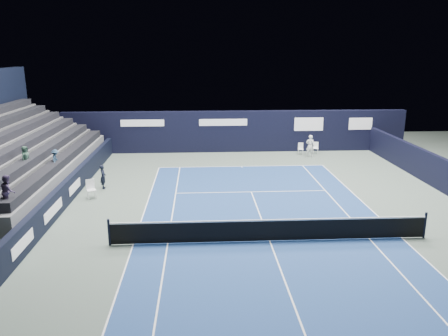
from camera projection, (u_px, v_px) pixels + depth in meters
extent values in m
plane|color=#4D5B51|center=(263.00, 223.00, 19.60)|extent=(48.00, 48.00, 0.00)
cube|color=navy|center=(270.00, 241.00, 17.67)|extent=(10.97, 23.77, 0.01)
cube|color=black|center=(444.00, 175.00, 23.80)|extent=(0.30, 22.00, 1.80)
cube|color=white|center=(301.00, 149.00, 32.42)|extent=(0.43, 0.41, 0.04)
cube|color=white|center=(301.00, 146.00, 32.52)|extent=(0.38, 0.08, 0.45)
cylinder|color=white|center=(303.00, 151.00, 32.61)|extent=(0.02, 0.02, 0.40)
cylinder|color=white|center=(298.00, 151.00, 32.63)|extent=(0.02, 0.02, 0.40)
cylinder|color=white|center=(303.00, 152.00, 32.31)|extent=(0.02, 0.02, 0.40)
cylinder|color=white|center=(299.00, 152.00, 32.33)|extent=(0.02, 0.02, 0.40)
cube|color=white|center=(301.00, 145.00, 32.52)|extent=(0.32, 0.11, 0.29)
cube|color=white|center=(316.00, 148.00, 32.73)|extent=(0.45, 0.43, 0.04)
cube|color=white|center=(316.00, 145.00, 32.83)|extent=(0.38, 0.11, 0.45)
cylinder|color=white|center=(318.00, 151.00, 32.90)|extent=(0.02, 0.02, 0.40)
cylinder|color=white|center=(313.00, 150.00, 32.95)|extent=(0.02, 0.02, 0.40)
cylinder|color=white|center=(318.00, 151.00, 32.61)|extent=(0.02, 0.02, 0.40)
cylinder|color=white|center=(313.00, 151.00, 32.66)|extent=(0.02, 0.02, 0.40)
cube|color=white|center=(91.00, 190.00, 22.66)|extent=(0.58, 0.57, 0.04)
cube|color=white|center=(90.00, 184.00, 22.76)|extent=(0.42, 0.21, 0.53)
cylinder|color=white|center=(95.00, 193.00, 22.95)|extent=(0.03, 0.03, 0.47)
cylinder|color=white|center=(87.00, 194.00, 22.79)|extent=(0.03, 0.03, 0.47)
cylinder|color=white|center=(96.00, 195.00, 22.64)|extent=(0.03, 0.03, 0.47)
cylinder|color=white|center=(89.00, 196.00, 22.48)|extent=(0.03, 0.03, 0.47)
imported|color=black|center=(103.00, 177.00, 24.29)|extent=(0.43, 0.55, 1.36)
cube|color=white|center=(242.00, 166.00, 29.13)|extent=(10.97, 0.06, 0.00)
cube|color=white|center=(402.00, 238.00, 17.97)|extent=(0.06, 23.77, 0.00)
cube|color=white|center=(133.00, 244.00, 17.37)|extent=(0.06, 23.77, 0.00)
cube|color=white|center=(369.00, 239.00, 17.89)|extent=(0.06, 23.77, 0.00)
cube|color=white|center=(168.00, 243.00, 17.44)|extent=(0.06, 23.77, 0.00)
cube|color=white|center=(251.00, 192.00, 23.84)|extent=(8.23, 0.06, 0.00)
cube|color=white|center=(270.00, 241.00, 17.67)|extent=(0.06, 12.80, 0.00)
cube|color=white|center=(242.00, 167.00, 28.98)|extent=(0.06, 0.30, 0.00)
cylinder|color=black|center=(425.00, 225.00, 17.88)|extent=(0.10, 0.10, 1.10)
cylinder|color=black|center=(109.00, 232.00, 17.18)|extent=(0.10, 0.10, 1.10)
cube|color=black|center=(270.00, 231.00, 17.55)|extent=(12.80, 0.03, 0.86)
cube|color=white|center=(270.00, 220.00, 17.43)|extent=(12.80, 0.05, 0.06)
cube|color=black|center=(236.00, 131.00, 33.18)|extent=(26.00, 0.60, 3.10)
cube|color=silver|center=(142.00, 123.00, 32.29)|extent=(3.20, 0.02, 0.50)
cube|color=silver|center=(223.00, 122.00, 32.62)|extent=(3.60, 0.02, 0.50)
cube|color=silver|center=(309.00, 124.00, 33.03)|extent=(2.20, 0.02, 1.00)
cube|color=silver|center=(361.00, 124.00, 33.25)|extent=(1.80, 0.02, 0.90)
cube|color=black|center=(72.00, 187.00, 22.78)|extent=(0.30, 22.00, 1.20)
cube|color=silver|center=(23.00, 244.00, 16.04)|extent=(0.02, 2.00, 0.45)
cube|color=silver|center=(53.00, 210.00, 19.41)|extent=(0.02, 2.40, 0.45)
cube|color=silver|center=(75.00, 187.00, 22.79)|extent=(0.02, 2.00, 0.45)
cube|color=#555558|center=(65.00, 177.00, 23.65)|extent=(0.90, 16.00, 1.65)
cube|color=#454547|center=(48.00, 174.00, 23.54)|extent=(0.90, 16.00, 2.10)
cube|color=#49494C|center=(30.00, 170.00, 23.44)|extent=(0.90, 16.00, 2.55)
cube|color=#504F52|center=(13.00, 166.00, 23.33)|extent=(0.90, 16.00, 3.00)
cube|color=black|center=(63.00, 159.00, 23.39)|extent=(0.63, 15.20, 0.40)
cube|color=black|center=(45.00, 151.00, 23.22)|extent=(0.63, 15.20, 0.40)
cube|color=black|center=(27.00, 143.00, 23.05)|extent=(0.63, 15.20, 0.40)
cube|color=black|center=(9.00, 135.00, 22.89)|extent=(0.63, 15.20, 0.40)
imported|color=#3B2D4C|center=(8.00, 191.00, 16.60)|extent=(0.70, 0.77, 1.29)
imported|color=navy|center=(56.00, 159.00, 22.13)|extent=(0.43, 0.67, 0.99)
imported|color=#294536|center=(25.00, 157.00, 20.55)|extent=(0.45, 0.58, 1.05)
imported|color=white|center=(310.00, 146.00, 31.65)|extent=(0.64, 0.47, 1.61)
cylinder|color=black|center=(309.00, 143.00, 31.29)|extent=(0.03, 0.29, 0.13)
torus|color=black|center=(310.00, 143.00, 31.02)|extent=(0.30, 0.13, 0.29)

